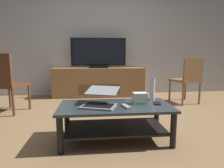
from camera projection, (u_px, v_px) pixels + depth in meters
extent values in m
plane|color=olive|center=(114.00, 128.00, 2.43)|extent=(7.68, 7.68, 0.00)
cube|color=silver|center=(103.00, 33.00, 4.45)|extent=(6.40, 0.12, 2.80)
cube|color=#2D383D|center=(115.00, 106.00, 2.05)|extent=(1.18, 0.59, 0.03)
cube|color=black|center=(115.00, 128.00, 2.08)|extent=(1.04, 0.52, 0.02)
cylinder|color=black|center=(60.00, 135.00, 1.78)|extent=(0.06, 0.06, 0.36)
cylinder|color=black|center=(173.00, 130.00, 1.89)|extent=(0.06, 0.06, 0.36)
cylinder|color=black|center=(67.00, 118.00, 2.26)|extent=(0.06, 0.06, 0.36)
cylinder|color=black|center=(157.00, 115.00, 2.37)|extent=(0.06, 0.06, 0.36)
cube|color=olive|center=(99.00, 82.00, 4.28)|extent=(1.97, 0.46, 0.62)
cube|color=brown|center=(99.00, 89.00, 4.07)|extent=(0.89, 0.01, 0.22)
cube|color=black|center=(99.00, 67.00, 4.21)|extent=(0.41, 0.20, 0.05)
cube|color=black|center=(99.00, 52.00, 4.16)|extent=(1.18, 0.04, 0.59)
cube|color=black|center=(99.00, 52.00, 4.14)|extent=(1.09, 0.01, 0.53)
cube|color=brown|center=(185.00, 80.00, 3.65)|extent=(0.53, 0.53, 0.04)
cube|color=brown|center=(193.00, 70.00, 3.44)|extent=(0.41, 0.14, 0.41)
cylinder|color=brown|center=(185.00, 90.00, 3.93)|extent=(0.04, 0.04, 0.41)
cylinder|color=brown|center=(170.00, 91.00, 3.80)|extent=(0.04, 0.04, 0.41)
cylinder|color=brown|center=(200.00, 93.00, 3.58)|extent=(0.04, 0.04, 0.41)
cylinder|color=brown|center=(183.00, 95.00, 3.45)|extent=(0.04, 0.04, 0.41)
cube|color=#59331E|center=(10.00, 85.00, 3.06)|extent=(0.56, 0.56, 0.04)
cylinder|color=#59331E|center=(29.00, 97.00, 3.24)|extent=(0.04, 0.04, 0.41)
cylinder|color=#59331E|center=(10.00, 96.00, 3.32)|extent=(0.04, 0.04, 0.41)
cylinder|color=#59331E|center=(13.00, 103.00, 2.87)|extent=(0.04, 0.04, 0.41)
cube|color=gray|center=(99.00, 106.00, 1.97)|extent=(0.40, 0.35, 0.02)
cube|color=black|center=(99.00, 105.00, 1.97)|extent=(0.34, 0.28, 0.00)
cube|color=gray|center=(103.00, 90.00, 2.10)|extent=(0.40, 0.35, 0.06)
cube|color=teal|center=(103.00, 91.00, 2.10)|extent=(0.36, 0.31, 0.05)
cube|color=white|center=(140.00, 98.00, 2.10)|extent=(0.15, 0.11, 0.12)
cube|color=#19D84C|center=(141.00, 103.00, 2.05)|extent=(0.09, 0.00, 0.01)
cylinder|color=silver|center=(152.00, 90.00, 2.24)|extent=(0.06, 0.06, 0.25)
cylinder|color=blue|center=(153.00, 78.00, 2.22)|extent=(0.03, 0.03, 0.02)
cube|color=black|center=(157.00, 103.00, 2.11)|extent=(0.10, 0.15, 0.01)
cube|color=#99999E|center=(126.00, 106.00, 1.96)|extent=(0.07, 0.17, 0.02)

